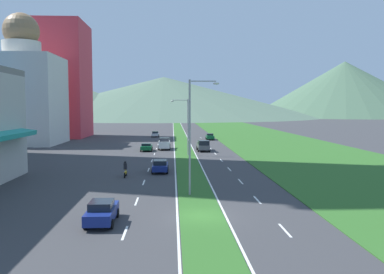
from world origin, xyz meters
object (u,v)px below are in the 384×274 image
Objects in this scene: motorcycle_rider at (125,170)px; street_lamp_mid at (186,123)px; car_1 at (155,134)px; car_4 at (160,166)px; pickup_truck_0 at (203,146)px; car_2 at (146,147)px; car_3 at (102,212)px; street_lamp_near at (193,130)px; pickup_truck_1 at (164,144)px; car_0 at (210,137)px.

street_lamp_mid is at bearing -21.38° from motorcycle_rider.
car_1 is 0.92× the size of car_4.
car_1 is 0.77× the size of pickup_truck_0.
pickup_truck_0 is (10.11, -0.67, 0.26)m from car_2.
car_3 reaches higher than car_4.
car_1 is at bearing 99.54° from street_lamp_mid.
street_lamp_near is 38.99m from pickup_truck_1.
car_2 is 43.83m from car_3.
pickup_truck_0 and pickup_truck_1 have the same top height.
car_3 is at bearing -13.41° from pickup_truck_0.
motorcycle_rider is at bearing 1.60° from car_3.
street_lamp_near is 11.68m from car_3.
car_2 is 0.98× the size of car_3.
car_0 reaches higher than car_2.
car_4 is (-3.68, -16.05, -4.49)m from street_lamp_mid.
street_lamp_near is 1.13× the size of street_lamp_mid.
street_lamp_near reaches higher than car_4.
motorcycle_rider is (-3.82, -3.11, -0.00)m from car_4.
car_1 is 29.99m from pickup_truck_1.
street_lamp_near is 36.56m from car_2.
car_0 is 16.59m from car_1.
car_3 is (-0.34, -76.59, 0.04)m from car_1.
street_lamp_near reaches higher than motorcycle_rider.
car_0 is 0.95× the size of car_2.
pickup_truck_1 is (-3.28, 38.55, -4.85)m from street_lamp_near.
car_4 is at bearing -176.93° from car_1.
car_1 is at bearing 95.23° from street_lamp_near.
car_0 is at bearing 83.06° from street_lamp_near.
street_lamp_near reaches higher than pickup_truck_1.
car_1 reaches higher than car_2.
car_0 is 51.02m from motorcycle_rider.
pickup_truck_1 is (-0.00, 25.84, 0.23)m from car_4.
motorcycle_rider is at bearing 178.50° from car_2.
pickup_truck_1 reaches higher than motorcycle_rider.
pickup_truck_1 is at bearing -7.51° from motorcycle_rider.
pickup_truck_1 reaches higher than car_1.
pickup_truck_0 is at bearing -13.41° from car_3.
motorcycle_rider is (-3.82, -28.95, -0.24)m from pickup_truck_1.
motorcycle_rider is (-14.23, -48.99, -0.03)m from car_0.
pickup_truck_1 is at bearing 0.01° from car_4.
car_2 is (-13.55, -22.96, -0.05)m from car_0.
car_3 is 0.80× the size of pickup_truck_0.
street_lamp_near is 2.27× the size of car_4.
car_4 is 0.84× the size of pickup_truck_1.
car_2 is 0.78× the size of pickup_truck_0.
street_lamp_mid reaches higher than car_1.
pickup_truck_0 is (9.95, -33.44, 0.24)m from car_1.
car_0 is 0.74× the size of pickup_truck_0.
car_3 reaches higher than car_1.
car_3 is 44.37m from pickup_truck_0.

